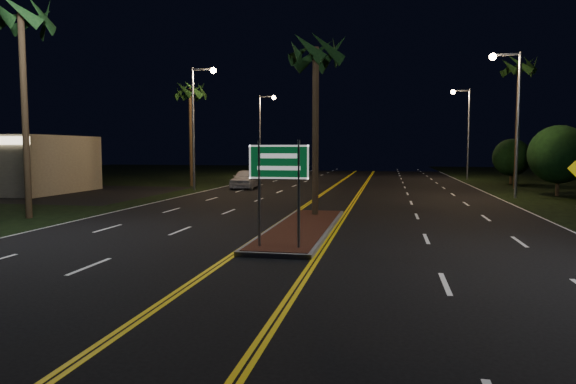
% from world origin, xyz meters
% --- Properties ---
extents(ground, '(120.00, 120.00, 0.00)m').
position_xyz_m(ground, '(0.00, 0.00, 0.00)').
color(ground, black).
rests_on(ground, ground).
extents(median_island, '(2.25, 10.25, 0.17)m').
position_xyz_m(median_island, '(0.00, 7.00, 0.08)').
color(median_island, gray).
rests_on(median_island, ground).
extents(highway_sign, '(1.80, 0.08, 3.20)m').
position_xyz_m(highway_sign, '(0.00, 2.80, 2.40)').
color(highway_sign, gray).
rests_on(highway_sign, ground).
extents(streetlight_left_mid, '(1.91, 0.44, 9.00)m').
position_xyz_m(streetlight_left_mid, '(-10.61, 24.00, 5.66)').
color(streetlight_left_mid, gray).
rests_on(streetlight_left_mid, ground).
extents(streetlight_left_far, '(1.91, 0.44, 9.00)m').
position_xyz_m(streetlight_left_far, '(-10.61, 44.00, 5.66)').
color(streetlight_left_far, gray).
rests_on(streetlight_left_far, ground).
extents(streetlight_right_mid, '(1.91, 0.44, 9.00)m').
position_xyz_m(streetlight_right_mid, '(10.61, 22.00, 5.66)').
color(streetlight_right_mid, gray).
rests_on(streetlight_right_mid, ground).
extents(streetlight_right_far, '(1.91, 0.44, 9.00)m').
position_xyz_m(streetlight_right_far, '(10.61, 42.00, 5.66)').
color(streetlight_right_far, gray).
rests_on(streetlight_right_far, ground).
extents(palm_median, '(2.40, 2.40, 8.30)m').
position_xyz_m(palm_median, '(0.00, 10.50, 7.28)').
color(palm_median, '#382819').
rests_on(palm_median, ground).
extents(palm_left_near, '(2.40, 2.40, 9.80)m').
position_xyz_m(palm_left_near, '(-12.50, 8.00, 8.68)').
color(palm_left_near, '#382819').
rests_on(palm_left_near, ground).
extents(palm_left_far, '(2.40, 2.40, 8.80)m').
position_xyz_m(palm_left_far, '(-12.80, 28.00, 7.75)').
color(palm_left_far, '#382819').
rests_on(palm_left_far, ground).
extents(palm_right_far, '(2.40, 2.40, 10.30)m').
position_xyz_m(palm_right_far, '(12.80, 30.00, 9.14)').
color(palm_right_far, '#382819').
rests_on(palm_right_far, ground).
extents(shrub_mid, '(3.78, 3.78, 4.62)m').
position_xyz_m(shrub_mid, '(14.00, 24.00, 2.73)').
color(shrub_mid, '#382819').
rests_on(shrub_mid, ground).
extents(shrub_far, '(3.24, 3.24, 3.96)m').
position_xyz_m(shrub_far, '(13.80, 36.00, 2.34)').
color(shrub_far, '#382819').
rests_on(shrub_far, ground).
extents(car_near, '(2.43, 5.36, 1.76)m').
position_xyz_m(car_near, '(-7.72, 26.53, 0.88)').
color(car_near, silver).
rests_on(car_near, ground).
extents(car_far, '(2.51, 4.79, 1.53)m').
position_xyz_m(car_far, '(-7.77, 39.90, 0.76)').
color(car_far, '#A9ADB3').
rests_on(car_far, ground).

